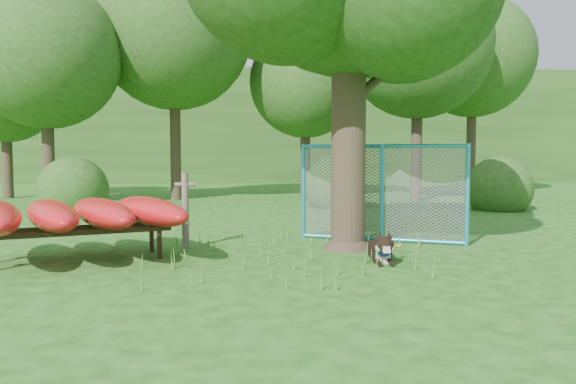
{
  "coord_description": "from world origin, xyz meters",
  "views": [
    {
      "loc": [
        -0.28,
        -7.23,
        1.59
      ],
      "look_at": [
        0.2,
        1.2,
        1.0
      ],
      "focal_mm": 35.0,
      "sensor_mm": 36.0,
      "label": 1
    }
  ],
  "objects": [
    {
      "name": "bg_tree_d",
      "position": [
        5.0,
        11.0,
        5.08
      ],
      "size": [
        4.8,
        4.8,
        7.5
      ],
      "color": "#37291E",
      "rests_on": "ground"
    },
    {
      "name": "shrub_left",
      "position": [
        -5.0,
        7.5,
        0.0
      ],
      "size": [
        1.8,
        1.8,
        1.8
      ],
      "primitive_type": "sphere",
      "color": "#244E19",
      "rests_on": "ground"
    },
    {
      "name": "bg_tree_b",
      "position": [
        -3.0,
        12.0,
        5.61
      ],
      "size": [
        5.2,
        5.2,
        8.22
      ],
      "color": "#37291E",
      "rests_on": "ground"
    },
    {
      "name": "kayak_rack",
      "position": [
        -2.91,
        1.13,
        0.69
      ],
      "size": [
        3.72,
        3.35,
        0.91
      ],
      "rotation": [
        0.0,
        0.0,
        0.37
      ],
      "color": "black",
      "rests_on": "ground"
    },
    {
      "name": "wooded_hillside",
      "position": [
        0.0,
        28.0,
        3.0
      ],
      "size": [
        80.0,
        12.0,
        6.0
      ],
      "primitive_type": "cube",
      "color": "#244E19",
      "rests_on": "ground"
    },
    {
      "name": "ground",
      "position": [
        0.0,
        0.0,
        0.0
      ],
      "size": [
        80.0,
        80.0,
        0.0
      ],
      "primitive_type": "plane",
      "color": "#185010",
      "rests_on": "ground"
    },
    {
      "name": "bg_tree_e",
      "position": [
        8.0,
        14.0,
        5.23
      ],
      "size": [
        4.6,
        4.6,
        7.55
      ],
      "color": "#37291E",
      "rests_on": "ground"
    },
    {
      "name": "wooden_post",
      "position": [
        -1.46,
        2.13,
        0.67
      ],
      "size": [
        0.34,
        0.12,
        1.26
      ],
      "rotation": [
        0.0,
        0.0,
        -0.04
      ],
      "color": "brown",
      "rests_on": "ground"
    },
    {
      "name": "husky_dog",
      "position": [
        1.55,
        0.8,
        0.17
      ],
      "size": [
        0.32,
        1.1,
        0.49
      ],
      "rotation": [
        0.0,
        0.0,
        -0.06
      ],
      "color": "black",
      "rests_on": "ground"
    },
    {
      "name": "bg_tree_f",
      "position": [
        -9.0,
        13.0,
        3.73
      ],
      "size": [
        3.6,
        3.6,
        5.55
      ],
      "color": "#37291E",
      "rests_on": "ground"
    },
    {
      "name": "bg_tree_c",
      "position": [
        1.5,
        13.0,
        4.11
      ],
      "size": [
        4.0,
        4.0,
        6.12
      ],
      "color": "#37291E",
      "rests_on": "ground"
    },
    {
      "name": "shrub_right",
      "position": [
        6.5,
        8.0,
        0.0
      ],
      "size": [
        1.8,
        1.8,
        1.8
      ],
      "primitive_type": "sphere",
      "color": "#244E19",
      "rests_on": "ground"
    },
    {
      "name": "bg_tree_a",
      "position": [
        -6.5,
        10.0,
        4.48
      ],
      "size": [
        4.4,
        4.4,
        6.7
      ],
      "color": "#37291E",
      "rests_on": "ground"
    },
    {
      "name": "shrub_mid",
      "position": [
        2.0,
        9.0,
        0.0
      ],
      "size": [
        1.8,
        1.8,
        1.8
      ],
      "primitive_type": "sphere",
      "color": "#244E19",
      "rests_on": "ground"
    },
    {
      "name": "wildflower_clump",
      "position": [
        1.83,
        0.96,
        0.18
      ],
      "size": [
        0.11,
        0.11,
        0.23
      ],
      "rotation": [
        0.0,
        0.0,
        -0.43
      ],
      "color": "#498E2E",
      "rests_on": "ground"
    },
    {
      "name": "fence_section",
      "position": [
        1.95,
        2.62,
        0.88
      ],
      "size": [
        2.8,
        1.2,
        2.91
      ],
      "rotation": [
        0.0,
        0.0,
        -0.39
      ],
      "color": "#2AA1C5",
      "rests_on": "ground"
    }
  ]
}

